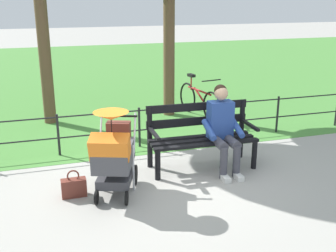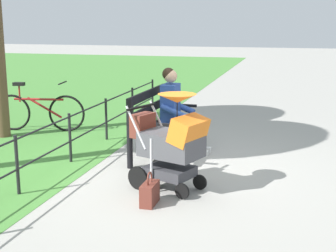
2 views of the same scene
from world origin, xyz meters
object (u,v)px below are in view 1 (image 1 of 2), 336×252
stroller (114,152)px  person_on_bench (223,126)px  handbag (74,187)px  bicycle (199,101)px  park_bench (201,133)px

stroller → person_on_bench: bearing=-168.4°
handbag → bicycle: bearing=-134.5°
stroller → bicycle: stroller is taller
person_on_bench → stroller: person_on_bench is taller
person_on_bench → stroller: 1.72m
handbag → park_bench: bearing=-166.8°
bicycle → person_on_bench: bearing=75.3°
person_on_bench → handbag: 2.28m
handbag → stroller: bearing=167.7°
park_bench → person_on_bench: 0.37m
person_on_bench → handbag: person_on_bench is taller
park_bench → handbag: park_bench is taller
park_bench → person_on_bench: size_ratio=1.27×
park_bench → stroller: stroller is taller
park_bench → person_on_bench: bearing=138.8°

